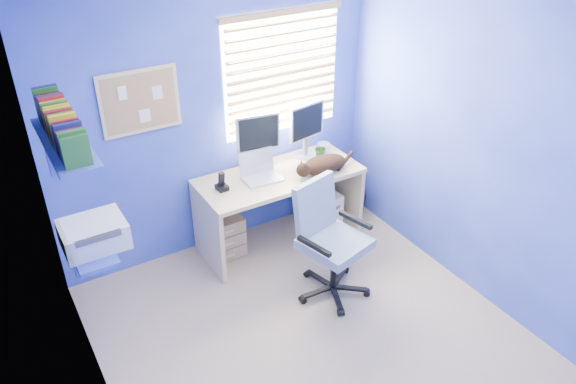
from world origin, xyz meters
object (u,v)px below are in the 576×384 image
desk (280,209)px  office_chair (329,254)px  tower_pc (321,210)px  cat (324,164)px  laptop (262,168)px

desk → office_chair: size_ratio=1.50×
desk → tower_pc: bearing=-3.6°
cat → office_chair: bearing=-122.3°
laptop → office_chair: size_ratio=0.33×
desk → tower_pc: (0.45, -0.03, -0.14)m
desk → tower_pc: size_ratio=3.33×
cat → tower_pc: (0.08, 0.14, -0.59)m
laptop → office_chair: bearing=-75.3°
desk → tower_pc: desk is taller
tower_pc → office_chair: office_chair is taller
laptop → cat: laptop is taller
office_chair → tower_pc: bearing=60.3°
tower_pc → office_chair: size_ratio=0.45×
laptop → office_chair: office_chair is taller
tower_pc → office_chair: bearing=-126.8°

